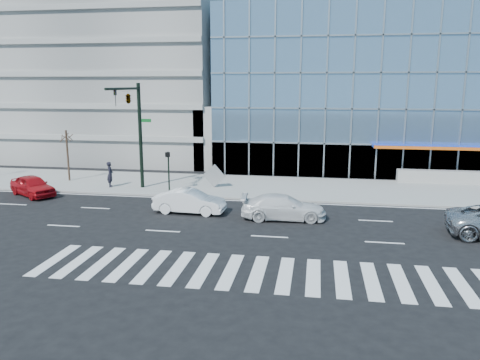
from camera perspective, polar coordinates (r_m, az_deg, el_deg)
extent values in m
plane|color=black|center=(29.23, 4.41, -4.44)|extent=(160.00, 160.00, 0.00)
cube|color=gray|center=(36.94, 5.51, -0.92)|extent=(120.00, 8.00, 0.15)
cube|color=#668AAA|center=(55.23, 21.93, 10.23)|extent=(42.00, 26.00, 15.00)
cube|color=gray|center=(58.47, -13.46, 13.22)|extent=(24.00, 24.00, 20.00)
cube|color=gray|center=(47.02, -0.91, 5.45)|extent=(6.00, 8.00, 6.00)
cube|color=gray|center=(104.41, -9.36, 20.28)|extent=(14.00, 14.00, 48.00)
cylinder|color=black|center=(36.73, -12.05, 5.25)|extent=(0.28, 0.28, 8.00)
cylinder|color=black|center=(33.93, -14.05, 10.75)|extent=(0.18, 5.60, 0.18)
imported|color=black|center=(32.66, -14.97, 9.63)|extent=(0.18, 0.22, 1.10)
imported|color=black|center=(34.68, -13.47, 9.80)|extent=(0.48, 2.24, 0.90)
cube|color=#0C591E|center=(36.46, -11.46, 7.12)|extent=(0.90, 0.05, 0.25)
cylinder|color=black|center=(35.32, -8.68, 1.02)|extent=(0.12, 0.12, 3.00)
cube|color=black|center=(34.97, -8.82, 3.07)|extent=(0.30, 0.25, 0.35)
cylinder|color=#332319|center=(41.33, -20.26, 2.82)|extent=(0.16, 0.16, 4.20)
ellipsoid|color=#332319|center=(41.12, -20.43, 5.13)|extent=(1.10, 1.10, 0.90)
imported|color=white|center=(28.51, 5.31, -3.32)|extent=(5.27, 2.48, 1.49)
imported|color=white|center=(29.92, -6.17, -2.61)|extent=(4.61, 1.81, 1.50)
imported|color=#AF0D14|center=(37.50, -23.97, -0.64)|extent=(4.68, 3.84, 1.50)
imported|color=black|center=(37.91, -15.55, 0.67)|extent=(0.68, 0.84, 1.98)
cube|color=gray|center=(36.41, -3.16, 0.53)|extent=(1.84, 0.09, 1.84)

